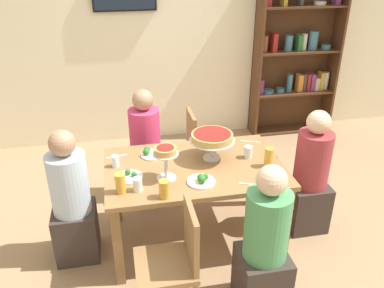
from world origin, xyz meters
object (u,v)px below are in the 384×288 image
beer_glass_amber_spare (120,183)px  diner_head_east (310,180)px  bookshelf (297,51)px  diner_head_west (72,206)px  deep_dish_pizza_stand (212,138)px  cutlery_fork_near (250,142)px  diner_far_left (146,153)px  water_glass_clear_far (115,161)px  cutlery_knife_far (117,156)px  personal_pizza_stand (166,156)px  chair_near_left (175,258)px  salad_plate_near_diner (129,176)px  salad_plate_spare (201,180)px  water_glass_clear_near (138,184)px  diner_near_right (264,250)px  beer_glass_amber_tall (269,157)px  chair_far_right (202,147)px  salad_plate_far_diner (151,153)px  dining_table (194,176)px  water_glass_clear_spare (248,152)px  beer_glass_amber_short (164,189)px  cutlery_knife_near (251,184)px

beer_glass_amber_spare → diner_head_east: bearing=8.6°
bookshelf → diner_head_west: size_ratio=1.92×
diner_head_east → deep_dish_pizza_stand: bearing=-7.8°
cutlery_fork_near → diner_far_left: bearing=-3.5°
water_glass_clear_far → cutlery_knife_far: water_glass_clear_far is taller
cutlery_fork_near → personal_pizza_stand: bearing=51.5°
chair_near_left → salad_plate_near_diner: (-0.25, 0.66, 0.27)m
salad_plate_spare → cutlery_knife_far: bearing=138.9°
water_glass_clear_near → cutlery_knife_far: 0.57m
diner_head_west → beer_glass_amber_spare: diner_head_west is taller
deep_dish_pizza_stand → beer_glass_amber_spare: deep_dish_pizza_stand is taller
salad_plate_near_diner → water_glass_clear_near: size_ratio=2.03×
diner_far_left → diner_head_east: bearing=60.0°
diner_near_right → salad_plate_near_diner: bearing=50.3°
diner_head_east → beer_glass_amber_spare: size_ratio=7.49×
beer_glass_amber_tall → beer_glass_amber_spare: size_ratio=1.06×
chair_far_right → chair_near_left: (-0.52, -1.53, 0.00)m
diner_head_east → diner_far_left: (-1.37, 0.79, 0.00)m
diner_near_right → salad_plate_spare: 0.68m
beer_glass_amber_spare → chair_near_left: bearing=-56.1°
personal_pizza_stand → cutlery_knife_far: bearing=130.6°
salad_plate_near_diner → cutlery_knife_far: bearing=103.9°
salad_plate_far_diner → chair_near_left: bearing=-87.1°
cutlery_knife_far → beer_glass_amber_tall: bearing=151.3°
dining_table → cutlery_fork_near: 0.68m
beer_glass_amber_tall → water_glass_clear_spare: bearing=123.7°
deep_dish_pizza_stand → beer_glass_amber_spare: (-0.76, -0.36, -0.11)m
water_glass_clear_far → water_glass_clear_spare: 1.10m
diner_near_right → salad_plate_near_diner: diner_near_right is taller
salad_plate_near_diner → deep_dish_pizza_stand: bearing=14.1°
diner_far_left → water_glass_clear_near: (-0.14, -1.04, 0.30)m
diner_head_east → salad_plate_spare: (-1.03, -0.23, 0.27)m
deep_dish_pizza_stand → salad_plate_far_diner: deep_dish_pizza_stand is taller
beer_glass_amber_spare → water_glass_clear_near: size_ratio=1.47×
bookshelf → diner_head_east: size_ratio=1.92×
beer_glass_amber_spare → water_glass_clear_spare: size_ratio=1.48×
cutlery_knife_far → chair_near_left: bearing=97.9°
bookshelf → beer_glass_amber_tall: 2.45m
personal_pizza_stand → beer_glass_amber_short: 0.28m
water_glass_clear_near → cutlery_knife_far: bearing=104.3°
salad_plate_far_diner → cutlery_fork_near: size_ratio=1.13×
chair_far_right → beer_glass_amber_tall: (0.35, -0.91, 0.34)m
beer_glass_amber_tall → salad_plate_spare: bearing=-166.9°
diner_head_west → cutlery_knife_near: bearing=-14.3°
chair_far_right → cutlery_knife_far: size_ratio=4.83×
diner_near_right → beer_glass_amber_short: (-0.63, 0.39, 0.32)m
water_glass_clear_far → water_glass_clear_spare: water_glass_clear_spare is taller
cutlery_fork_near → salad_plate_near_diner: bearing=42.0°
dining_table → personal_pizza_stand: bearing=-149.8°
beer_glass_amber_spare → diner_near_right: bearing=-29.3°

